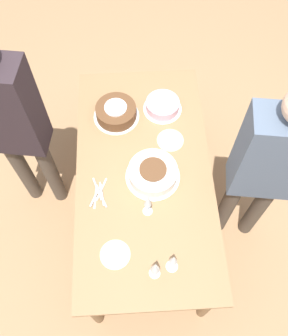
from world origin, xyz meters
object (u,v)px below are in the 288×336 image
Objects in this scene: cake_back_decorated at (163,106)px; wine_glass_far at (148,201)px; cake_front_chocolate at (116,112)px; wine_glass_extra at (174,260)px; person_cutting at (11,122)px; cake_center_white at (153,173)px; wine_glass_near at (155,267)px; person_watching at (267,167)px.

wine_glass_far is (0.80, -0.16, 0.12)m from cake_back_decorated.
cake_back_decorated is at bearing 98.15° from cake_front_chocolate.
person_cutting reaches higher than wine_glass_extra.
wine_glass_extra is at bearing 6.82° from cake_center_white.
cake_center_white is at bearing 24.43° from cake_front_chocolate.
wine_glass_near reaches higher than cake_front_chocolate.
cake_center_white is at bearing -11.13° from cake_back_decorated.
wine_glass_far reaches higher than cake_front_chocolate.
person_watching is (-0.52, 0.69, 0.13)m from wine_glass_near.
cake_center_white is 0.71m from person_watching.
cake_front_chocolate is at bearing -166.47° from wine_glass_far.
cake_back_decorated is 0.89m from person_watching.
person_watching reaches higher than cake_center_white.
person_cutting is at bearing -73.96° from cake_back_decorated.
cake_back_decorated is 0.82m from wine_glass_far.
cake_center_white is at bearing 168.70° from wine_glass_far.
cake_back_decorated is 1.16m from wine_glass_extra.
wine_glass_near is at bearing -38.13° from person_cutting.
wine_glass_near reaches higher than wine_glass_extra.
cake_center_white is 1.10× the size of cake_front_chocolate.
cake_front_chocolate is 1.17× the size of cake_back_decorated.
wine_glass_near is at bearing 45.51° from person_watching.
cake_center_white is at bearing 177.12° from wine_glass_near.
cake_back_decorated is at bearing 168.82° from wine_glass_far.
person_watching is (0.66, 0.55, 0.23)m from cake_back_decorated.
cake_back_decorated is at bearing -41.72° from person_watching.
cake_center_white is 0.61m from wine_glass_extra.
person_watching is (0.62, 0.89, 0.22)m from cake_front_chocolate.
person_watching is (0.11, 0.66, 0.22)m from cake_center_white.
wine_glass_far is at bearing -11.30° from cake_center_white.
wine_glass_near reaches higher than cake_back_decorated.
cake_center_white is 1.28× the size of cake_back_decorated.
person_cutting is (-0.87, -0.94, 0.16)m from wine_glass_extra.
wine_glass_extra is 0.12× the size of person_cutting.
person_cutting is 1.58m from person_watching.
person_cutting is (-0.27, -0.87, 0.26)m from cake_center_white.
person_cutting is 1.03× the size of person_watching.
person_watching is (-0.13, 0.71, 0.11)m from wine_glass_far.
wine_glass_near is 0.39m from wine_glass_far.
cake_back_decorated is at bearing 173.24° from wine_glass_near.
cake_front_chocolate is 1.16m from wine_glass_near.
cake_back_decorated is 1.05m from person_cutting.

